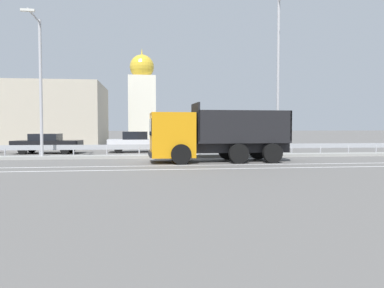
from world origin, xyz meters
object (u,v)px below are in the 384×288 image
at_px(median_road_sign, 251,139).
at_px(church_tower, 142,99).
at_px(dump_truck, 200,138).
at_px(parked_car_4, 136,142).
at_px(street_lamp_1, 40,80).
at_px(street_lamp_2, 279,71).
at_px(parked_car_3, 47,143).
at_px(parked_car_5, 206,143).

height_order(median_road_sign, church_tower, church_tower).
relative_size(dump_truck, parked_car_4, 1.75).
relative_size(median_road_sign, church_tower, 0.17).
bearing_deg(church_tower, street_lamp_1, -101.46).
height_order(street_lamp_1, street_lamp_2, street_lamp_2).
distance_m(parked_car_3, parked_car_4, 6.35).
height_order(median_road_sign, parked_car_4, median_road_sign).
relative_size(median_road_sign, parked_car_5, 0.54).
distance_m(street_lamp_1, parked_car_3, 6.55).
height_order(parked_car_3, church_tower, church_tower).
height_order(dump_truck, street_lamp_1, street_lamp_1).
bearing_deg(parked_car_3, dump_truck, 55.00).
relative_size(street_lamp_2, parked_car_4, 2.26).
xyz_separation_m(dump_truck, parked_car_4, (-3.62, 8.40, -0.55)).
xyz_separation_m(median_road_sign, street_lamp_1, (-12.81, -0.39, 3.46)).
xyz_separation_m(dump_truck, median_road_sign, (3.79, 3.06, -0.16)).
bearing_deg(parked_car_4, parked_car_3, -87.99).
distance_m(dump_truck, street_lamp_2, 7.37).
relative_size(parked_car_3, parked_car_5, 1.19).
bearing_deg(church_tower, parked_car_5, -77.55).
height_order(parked_car_4, parked_car_5, parked_car_4).
distance_m(street_lamp_1, street_lamp_2, 14.49).
xyz_separation_m(parked_car_3, parked_car_5, (11.66, 0.39, -0.04)).
height_order(median_road_sign, street_lamp_1, street_lamp_1).
bearing_deg(parked_car_5, parked_car_3, -91.51).
bearing_deg(street_lamp_2, median_road_sign, 170.28).
bearing_deg(parked_car_3, parked_car_4, 98.22).
xyz_separation_m(median_road_sign, parked_car_5, (-2.08, 5.19, -0.47)).
bearing_deg(street_lamp_2, dump_truck, -152.99).
distance_m(parked_car_4, parked_car_5, 5.33).
bearing_deg(parked_car_3, street_lamp_2, 75.02).
bearing_deg(street_lamp_2, parked_car_3, 161.71).
relative_size(street_lamp_1, parked_car_4, 1.85).
bearing_deg(dump_truck, street_lamp_2, -64.75).
xyz_separation_m(median_road_sign, parked_car_3, (-13.74, 4.80, -0.43)).
distance_m(median_road_sign, street_lamp_2, 4.59).
distance_m(street_lamp_2, parked_car_5, 8.15).
relative_size(dump_truck, church_tower, 0.62).
xyz_separation_m(dump_truck, parked_car_3, (-9.95, 7.86, -0.59)).
distance_m(median_road_sign, parked_car_4, 9.15).
bearing_deg(parked_car_4, parked_car_5, 85.44).
relative_size(dump_truck, street_lamp_2, 0.77).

